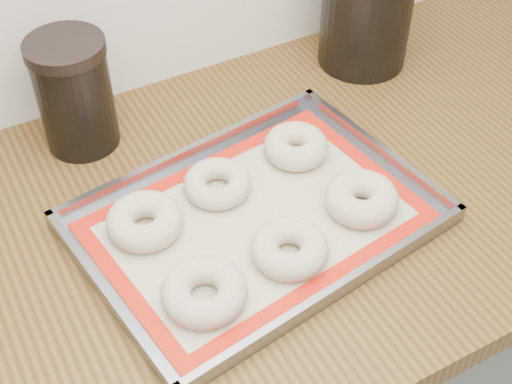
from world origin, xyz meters
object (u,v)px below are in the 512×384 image
canister_right (367,5)px  canister_mid (74,94)px  baking_tray (256,220)px  bagel_front_mid (290,248)px  bagel_back_left (144,221)px  bagel_front_right (361,199)px  bagel_front_left (204,292)px  bagel_back_right (296,146)px  bagel_back_mid (217,184)px

canister_right → canister_mid: bearing=177.4°
baking_tray → bagel_front_mid: size_ratio=4.99×
bagel_back_left → canister_mid: (-0.01, 0.22, 0.07)m
bagel_front_right → canister_right: (0.21, 0.30, 0.08)m
baking_tray → canister_mid: canister_mid is taller
baking_tray → canister_right: 0.44m
bagel_front_left → canister_mid: size_ratio=0.60×
bagel_front_mid → canister_mid: bearing=113.5°
bagel_front_mid → bagel_front_left: bearing=-175.4°
baking_tray → bagel_back_right: bearing=37.6°
bagel_back_left → canister_right: size_ratio=0.48×
bagel_back_right → baking_tray: bearing=-142.4°
bagel_front_mid → bagel_front_right: size_ratio=0.99×
baking_tray → bagel_front_left: (-0.12, -0.09, 0.02)m
baking_tray → bagel_back_right: (0.12, 0.09, 0.02)m
bagel_back_mid → bagel_front_left: bearing=-121.0°
bagel_back_mid → canister_right: size_ratio=0.45×
bagel_front_left → bagel_front_right: bearing=8.7°
bagel_back_mid → canister_right: 0.42m
bagel_front_mid → bagel_back_left: bearing=137.6°
bagel_front_left → bagel_back_right: bearing=37.0°
baking_tray → bagel_front_right: 0.15m
baking_tray → bagel_back_left: 0.15m
bagel_back_left → canister_mid: 0.23m
bagel_front_right → baking_tray: bearing=160.6°
canister_right → bagel_front_left: bearing=-143.7°
bagel_front_right → bagel_back_mid: size_ratio=1.06×
bagel_front_right → canister_mid: canister_mid is taller
baking_tray → bagel_back_left: (-0.14, 0.05, 0.02)m
bagel_front_right → bagel_back_mid: (-0.16, 0.12, -0.00)m
bagel_front_mid → bagel_back_right: same height
bagel_front_right → bagel_back_right: bearing=99.0°
baking_tray → bagel_front_left: 0.15m
canister_mid → bagel_front_left: bearing=-85.4°
bagel_front_left → bagel_back_mid: 0.19m
canister_mid → bagel_front_right: bearing=-48.8°
bagel_back_mid → bagel_back_right: bearing=5.6°
bagel_front_mid → canister_mid: 0.39m
baking_tray → bagel_back_right: size_ratio=5.27×
bagel_back_right → canister_right: 0.30m
bagel_front_left → canister_right: size_ratio=0.50×
bagel_front_left → bagel_front_right: (0.26, 0.04, 0.00)m
canister_mid → canister_right: canister_right is taller
bagel_front_left → canister_mid: 0.37m
baking_tray → canister_mid: size_ratio=2.85×
bagel_back_mid → canister_right: bearing=26.0°
bagel_front_right → bagel_back_left: size_ratio=0.99×
bagel_front_right → bagel_back_mid: 0.20m
bagel_front_left → bagel_back_mid: bagel_front_left is taller
bagel_front_mid → bagel_back_left: (-0.14, 0.13, 0.00)m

